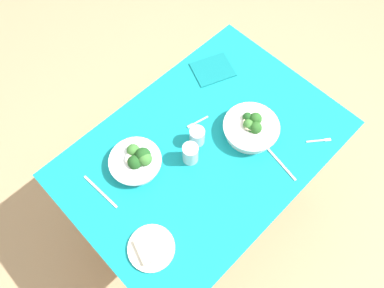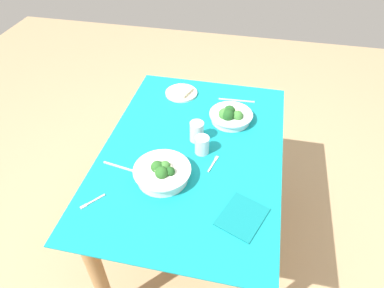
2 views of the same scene
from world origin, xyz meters
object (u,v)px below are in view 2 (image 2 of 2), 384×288
at_px(fork_by_far_bowl, 92,202).
at_px(table_knife_left, 123,168).
at_px(broccoli_bowl_far, 162,173).
at_px(napkin_folded_upper, 242,216).
at_px(bread_side_plate, 181,92).
at_px(broccoli_bowl_near, 230,116).
at_px(fork_by_near_bowl, 213,163).
at_px(water_glass_center, 202,144).
at_px(water_glass_side, 197,131).
at_px(table_knife_right, 237,100).

relative_size(fork_by_far_bowl, table_knife_left, 0.46).
distance_m(broccoli_bowl_far, napkin_folded_upper, 0.39).
relative_size(bread_side_plate, fork_by_far_bowl, 1.96).
xyz_separation_m(broccoli_bowl_near, table_knife_left, (-0.44, 0.43, -0.03)).
distance_m(broccoli_bowl_far, bread_side_plate, 0.67).
distance_m(fork_by_near_bowl, table_knife_left, 0.41).
distance_m(bread_side_plate, water_glass_center, 0.50).
distance_m(water_glass_side, fork_by_near_bowl, 0.19).
distance_m(broccoli_bowl_near, fork_by_near_bowl, 0.33).
xyz_separation_m(bread_side_plate, napkin_folded_upper, (-0.79, -0.44, -0.01)).
bearing_deg(water_glass_side, fork_by_far_bowl, 144.11).
relative_size(water_glass_side, fork_by_near_bowl, 0.95).
relative_size(broccoli_bowl_near, bread_side_plate, 1.22).
bearing_deg(bread_side_plate, water_glass_side, -155.98).
bearing_deg(table_knife_left, water_glass_center, -140.80).
distance_m(broccoli_bowl_far, table_knife_left, 0.20).
xyz_separation_m(water_glass_center, table_knife_right, (0.45, -0.11, -0.04)).
height_order(broccoli_bowl_near, fork_by_far_bowl, broccoli_bowl_near).
bearing_deg(napkin_folded_upper, fork_by_far_bowl, 95.33).
relative_size(broccoli_bowl_far, water_glass_center, 2.85).
relative_size(water_glass_center, fork_by_near_bowl, 0.80).
bearing_deg(table_knife_right, fork_by_near_bowl, -98.34).
bearing_deg(napkin_folded_upper, broccoli_bowl_far, 69.99).
bearing_deg(broccoli_bowl_near, table_knife_right, -3.82).
height_order(water_glass_side, fork_by_far_bowl, water_glass_side).
bearing_deg(table_knife_right, water_glass_side, -115.77).
bearing_deg(bread_side_plate, broccoli_bowl_near, -122.40).
xyz_separation_m(bread_side_plate, water_glass_center, (-0.45, -0.21, 0.03)).
relative_size(table_knife_left, table_knife_right, 1.01).
relative_size(bread_side_plate, fork_by_near_bowl, 1.69).
height_order(broccoli_bowl_far, napkin_folded_upper, broccoli_bowl_far).
distance_m(broccoli_bowl_far, broccoli_bowl_near, 0.52).
xyz_separation_m(water_glass_center, fork_by_far_bowl, (-0.40, 0.38, -0.04)).
height_order(broccoli_bowl_near, fork_by_near_bowl, broccoli_bowl_near).
relative_size(water_glass_center, table_knife_right, 0.43).
bearing_deg(fork_by_far_bowl, bread_side_plate, -153.41).
relative_size(water_glass_side, napkin_folded_upper, 0.54).
distance_m(bread_side_plate, fork_by_far_bowl, 0.87).
distance_m(broccoli_bowl_near, bread_side_plate, 0.37).
distance_m(broccoli_bowl_far, water_glass_side, 0.30).
bearing_deg(table_knife_right, broccoli_bowl_far, -113.97).
bearing_deg(napkin_folded_upper, water_glass_center, 33.76).
bearing_deg(broccoli_bowl_far, table_knife_left, 83.63).
height_order(broccoli_bowl_near, bread_side_plate, broccoli_bowl_near).
xyz_separation_m(bread_side_plate, table_knife_left, (-0.64, 0.12, -0.01)).
height_order(fork_by_far_bowl, table_knife_left, same).
distance_m(broccoli_bowl_far, table_knife_right, 0.71).
height_order(water_glass_center, napkin_folded_upper, water_glass_center).
distance_m(broccoli_bowl_far, fork_by_far_bowl, 0.31).
relative_size(broccoli_bowl_near, water_glass_center, 2.56).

